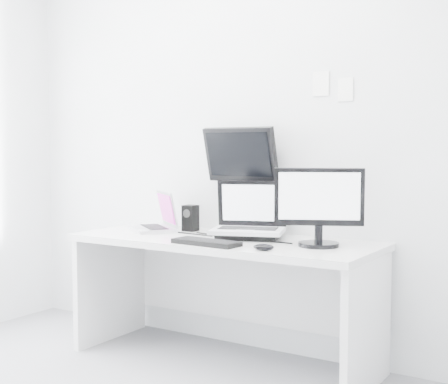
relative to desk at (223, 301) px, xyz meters
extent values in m
plane|color=silver|center=(0.00, 0.35, 0.99)|extent=(3.60, 0.00, 3.60)
cube|color=silver|center=(0.00, 0.00, 0.00)|extent=(1.80, 0.70, 0.73)
cube|color=silver|center=(-0.56, 0.05, 0.50)|extent=(0.43, 0.42, 0.26)
cube|color=black|center=(-0.35, 0.17, 0.45)|extent=(0.09, 0.09, 0.16)
cube|color=silver|center=(0.13, 0.06, 0.54)|extent=(0.49, 0.44, 0.34)
cube|color=black|center=(-0.03, 0.27, 0.70)|extent=(0.50, 0.20, 0.66)
cube|color=black|center=(0.59, 0.02, 0.58)|extent=(0.52, 0.40, 0.43)
cube|color=black|center=(0.05, -0.25, 0.38)|extent=(0.39, 0.16, 0.03)
ellipsoid|color=black|center=(0.41, -0.26, 0.38)|extent=(0.12, 0.09, 0.04)
cube|color=white|center=(0.45, 0.34, 1.26)|extent=(0.10, 0.00, 0.14)
cube|color=white|center=(0.60, 0.34, 1.22)|extent=(0.09, 0.00, 0.13)
camera|label=1|loc=(1.94, -3.06, 0.89)|focal=50.81mm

